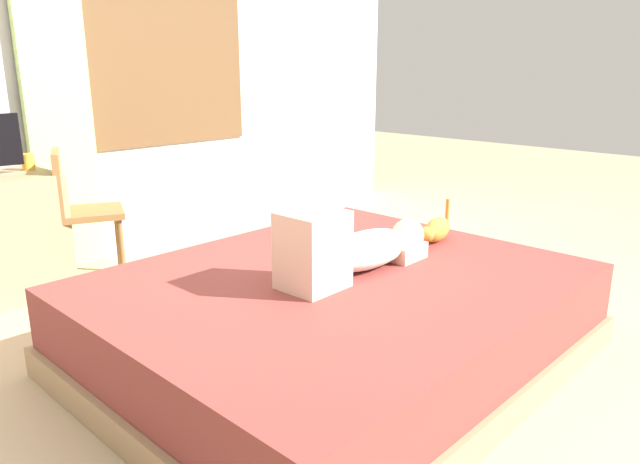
# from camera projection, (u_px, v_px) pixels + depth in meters

# --- Properties ---
(ground_plane) EXTENTS (16.00, 16.00, 0.00)m
(ground_plane) POSITION_uv_depth(u_px,v_px,m) (353.00, 367.00, 2.78)
(ground_plane) COLOR tan
(back_wall_with_window) EXTENTS (6.40, 0.14, 2.90)m
(back_wall_with_window) POSITION_uv_depth(u_px,v_px,m) (80.00, 51.00, 4.07)
(back_wall_with_window) COLOR silver
(back_wall_with_window) RESTS_ON ground
(bed) EXTENTS (2.18, 1.79, 0.42)m
(bed) POSITION_uv_depth(u_px,v_px,m) (336.00, 318.00, 2.80)
(bed) COLOR #997A56
(bed) RESTS_ON ground
(person_lying) EXTENTS (0.94, 0.28, 0.34)m
(person_lying) POSITION_uv_depth(u_px,v_px,m) (354.00, 248.00, 2.77)
(person_lying) COLOR silver
(person_lying) RESTS_ON bed
(cat) EXTENTS (0.35, 0.16, 0.21)m
(cat) POSITION_uv_depth(u_px,v_px,m) (436.00, 230.00, 3.25)
(cat) COLOR #C67A2D
(cat) RESTS_ON bed
(cup) EXTENTS (0.08, 0.08, 0.10)m
(cup) POSITION_uv_depth(u_px,v_px,m) (28.00, 162.00, 3.62)
(cup) COLOR gold
(cup) RESTS_ON desk
(chair_by_desk) EXTENTS (0.50, 0.50, 0.86)m
(chair_by_desk) POSITION_uv_depth(u_px,v_px,m) (79.00, 206.00, 3.71)
(chair_by_desk) COLOR brown
(chair_by_desk) RESTS_ON ground
(curtain_left) EXTENTS (0.44, 0.06, 2.57)m
(curtain_left) POSITION_uv_depth(u_px,v_px,m) (54.00, 76.00, 3.87)
(curtain_left) COLOR #ADCC75
(curtain_left) RESTS_ON ground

